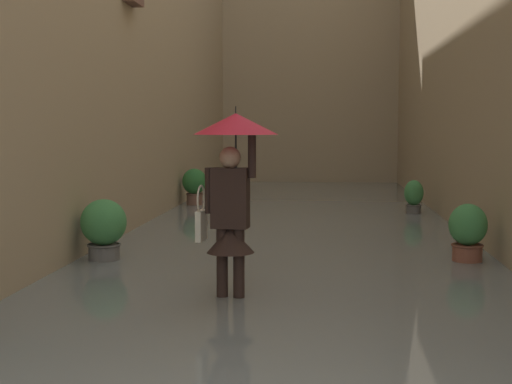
% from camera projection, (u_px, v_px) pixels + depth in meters
% --- Properties ---
extents(ground_plane, '(60.00, 60.00, 0.00)m').
position_uv_depth(ground_plane, '(296.00, 233.00, 13.03)').
color(ground_plane, '#605B56').
extents(flood_water, '(6.45, 27.34, 0.10)m').
position_uv_depth(flood_water, '(296.00, 230.00, 13.03)').
color(flood_water, slate).
rests_on(flood_water, ground_plane).
extents(building_facade_far, '(9.25, 1.80, 9.96)m').
position_uv_depth(building_facade_far, '(311.00, 33.00, 24.06)').
color(building_facade_far, tan).
rests_on(building_facade_far, ground_plane).
extents(person_wading, '(0.88, 0.88, 2.10)m').
position_uv_depth(person_wading, '(232.00, 174.00, 7.54)').
color(person_wading, '#4C4233').
rests_on(person_wading, ground_plane).
extents(potted_plant_near_left, '(0.40, 0.40, 0.79)m').
position_uv_depth(potted_plant_near_left, '(414.00, 197.00, 15.04)').
color(potted_plant_near_left, '#66605B').
rests_on(potted_plant_near_left, ground_plane).
extents(potted_plant_far_right, '(0.56, 0.56, 0.94)m').
position_uv_depth(potted_plant_far_right, '(194.00, 186.00, 16.71)').
color(potted_plant_far_right, brown).
rests_on(potted_plant_far_right, ground_plane).
extents(potted_plant_far_left, '(0.51, 0.51, 0.87)m').
position_uv_depth(potted_plant_far_left, '(468.00, 233.00, 9.68)').
color(potted_plant_far_left, brown).
rests_on(potted_plant_far_left, ground_plane).
extents(potted_plant_near_right, '(0.62, 0.62, 0.93)m').
position_uv_depth(potted_plant_near_right, '(104.00, 229.00, 9.77)').
color(potted_plant_near_right, '#66605B').
rests_on(potted_plant_near_right, ground_plane).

